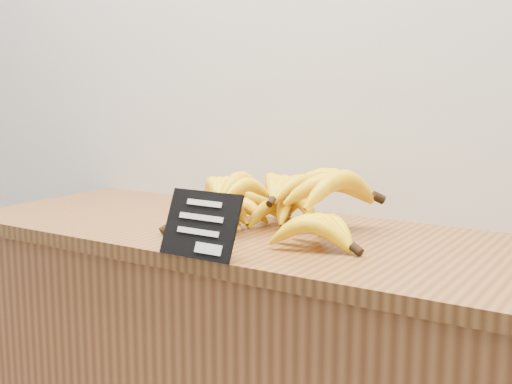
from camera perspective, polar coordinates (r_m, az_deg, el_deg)
name	(u,v)px	position (r m, az deg, el deg)	size (l,w,h in m)	color
counter_top	(269,237)	(1.38, 1.12, -4.03)	(1.45, 0.54, 0.03)	brown
chalkboard_sign	(201,225)	(1.16, -4.95, -2.91)	(0.15, 0.01, 0.12)	black
banana_pile	(274,205)	(1.37, 1.63, -1.12)	(0.49, 0.37, 0.13)	yellow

